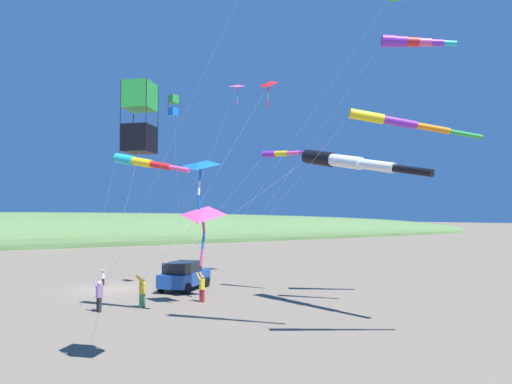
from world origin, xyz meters
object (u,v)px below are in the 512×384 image
(kite_windsock_white_trailing, at_px, (344,161))
(kite_box_red_high_left, at_px, (174,106))
(kite_windsock_orange_high_right, at_px, (141,162))
(cooler_box, at_px, (180,280))
(kite_box_yellow_midlevel, at_px, (140,118))
(parked_car, at_px, (184,275))
(kite_windsock_magenta_far_left, at_px, (397,122))
(kite_delta_black_fish_shape, at_px, (200,166))
(person_child_grey_jacket, at_px, (103,277))
(kite_delta_green_low_center, at_px, (268,85))
(person_adult_flyer, at_px, (99,293))
(kite_windsock_blue_topmost, at_px, (280,154))
(person_child_green_jacket, at_px, (142,290))
(kite_windsock_purple_drifting, at_px, (408,42))
(kite_delta_small_distant, at_px, (202,215))
(kite_delta_rainbow_low_near, at_px, (236,88))
(person_bystander_far, at_px, (202,286))

(kite_windsock_white_trailing, distance_m, kite_box_red_high_left, 13.02)
(kite_windsock_white_trailing, distance_m, kite_windsock_orange_high_right, 10.38)
(cooler_box, bearing_deg, kite_windsock_orange_high_right, 147.71)
(kite_box_red_high_left, height_order, kite_box_yellow_midlevel, kite_box_red_high_left)
(parked_car, xyz_separation_m, kite_windsock_magenta_far_left, (-16.35, -1.84, 7.41))
(kite_windsock_white_trailing, height_order, kite_delta_black_fish_shape, kite_windsock_white_trailing)
(person_child_grey_jacket, relative_size, kite_delta_green_low_center, 0.07)
(kite_windsock_orange_high_right, bearing_deg, person_adult_flyer, 46.95)
(person_adult_flyer, height_order, kite_windsock_blue_topmost, kite_windsock_blue_topmost)
(person_child_grey_jacket, distance_m, kite_delta_black_fish_shape, 12.90)
(cooler_box, xyz_separation_m, person_child_green_jacket, (-7.48, 5.02, 0.73))
(cooler_box, height_order, kite_windsock_purple_drifting, kite_windsock_purple_drifting)
(parked_car, bearing_deg, kite_windsock_purple_drifting, -139.41)
(person_adult_flyer, height_order, kite_windsock_white_trailing, kite_windsock_white_trailing)
(person_adult_flyer, relative_size, kite_delta_black_fish_shape, 0.22)
(person_child_green_jacket, height_order, kite_delta_small_distant, kite_delta_small_distant)
(kite_windsock_white_trailing, bearing_deg, kite_windsock_purple_drifting, -94.95)
(parked_car, xyz_separation_m, kite_windsock_purple_drifting, (-10.78, -9.24, 13.87))
(person_child_grey_jacket, xyz_separation_m, kite_windsock_orange_high_right, (-10.18, 0.47, 6.91))
(person_child_green_jacket, relative_size, kite_delta_black_fish_shape, 0.22)
(kite_windsock_white_trailing, xyz_separation_m, kite_windsock_blue_topmost, (6.17, -0.19, 1.15))
(kite_delta_green_low_center, bearing_deg, kite_delta_rainbow_low_near, 123.36)
(cooler_box, relative_size, kite_box_red_high_left, 0.05)
(person_child_grey_jacket, bearing_deg, kite_windsock_magenta_far_left, -163.86)
(kite_delta_rainbow_low_near, relative_size, kite_delta_small_distant, 1.96)
(person_child_grey_jacket, bearing_deg, kite_delta_green_low_center, -98.77)
(kite_windsock_orange_high_right, bearing_deg, person_bystander_far, -72.81)
(kite_delta_small_distant, bearing_deg, person_child_green_jacket, 102.72)
(kite_box_red_high_left, distance_m, kite_windsock_purple_drifting, 15.29)
(kite_delta_rainbow_low_near, bearing_deg, kite_windsock_purple_drifting, -151.74)
(person_child_grey_jacket, relative_size, kite_windsock_purple_drifting, 0.08)
(kite_box_red_high_left, bearing_deg, kite_box_yellow_midlevel, 155.89)
(cooler_box, relative_size, kite_windsock_orange_high_right, 0.08)
(kite_windsock_magenta_far_left, bearing_deg, kite_delta_rainbow_low_near, -6.49)
(person_child_grey_jacket, relative_size, kite_delta_rainbow_low_near, 0.08)
(parked_car, xyz_separation_m, kite_box_yellow_midlevel, (-14.18, 7.24, 6.95))
(kite_delta_green_low_center, distance_m, kite_delta_small_distant, 14.92)
(person_child_green_jacket, relative_size, kite_delta_green_low_center, 0.11)
(parked_car, bearing_deg, kite_delta_black_fish_shape, 165.28)
(person_child_green_jacket, bearing_deg, kite_box_yellow_midlevel, 162.30)
(kite_windsock_white_trailing, xyz_separation_m, kite_box_red_high_left, (11.01, 5.20, 4.61))
(kite_windsock_magenta_far_left, distance_m, kite_windsock_blue_topmost, 12.50)
(parked_car, distance_m, kite_delta_small_distant, 5.23)
(person_bystander_far, xyz_separation_m, kite_box_red_high_left, (5.09, -0.11, 11.39))
(kite_windsock_blue_topmost, bearing_deg, person_adult_flyer, 89.90)
(kite_windsock_orange_high_right, bearing_deg, kite_delta_green_low_center, -57.25)
(kite_windsock_white_trailing, distance_m, kite_delta_green_low_center, 15.62)
(kite_windsock_purple_drifting, bearing_deg, cooler_box, 30.71)
(kite_windsock_magenta_far_left, xyz_separation_m, kite_delta_rainbow_low_near, (15.95, -1.81, 5.55))
(person_child_green_jacket, distance_m, kite_windsock_blue_topmost, 11.87)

